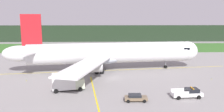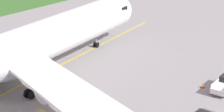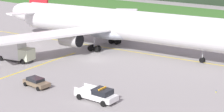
{
  "view_description": "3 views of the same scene",
  "coord_description": "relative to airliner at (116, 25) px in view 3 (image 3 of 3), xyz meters",
  "views": [
    {
      "loc": [
        -2.0,
        -55.44,
        15.34
      ],
      "look_at": [
        -0.19,
        6.43,
        4.51
      ],
      "focal_mm": 36.54,
      "sensor_mm": 36.0,
      "label": 1
    },
    {
      "loc": [
        -33.94,
        -32.99,
        23.08
      ],
      "look_at": [
        5.32,
        -1.53,
        4.25
      ],
      "focal_mm": 64.61,
      "sensor_mm": 36.0,
      "label": 2
    },
    {
      "loc": [
        43.61,
        -47.42,
        18.08
      ],
      "look_at": [
        8.07,
        -4.61,
        2.95
      ],
      "focal_mm": 59.8,
      "sensor_mm": 36.0,
      "label": 3
    }
  ],
  "objects": [
    {
      "name": "taxiway_centerline_main",
      "position": [
        0.53,
        0.07,
        -4.92
      ],
      "size": [
        71.1,
        9.32,
        0.01
      ],
      "primitive_type": "cube",
      "rotation": [
        0.0,
        0.0,
        0.13
      ],
      "color": "yellow",
      "rests_on": "ground"
    },
    {
      "name": "taxiway_edge_light_east",
      "position": [
        25.66,
        -10.18,
        -4.72
      ],
      "size": [
        0.12,
        0.12,
        0.38
      ],
      "color": "yellow",
      "rests_on": "ground"
    },
    {
      "name": "staff_car",
      "position": [
        4.97,
        -24.17,
        -4.23
      ],
      "size": [
        4.18,
        2.08,
        1.3
      ],
      "color": "brown",
      "rests_on": "ground"
    },
    {
      "name": "ops_pickup_truck",
      "position": [
        15.2,
        -22.6,
        -4.02
      ],
      "size": [
        5.86,
        2.6,
        1.94
      ],
      "color": "white",
      "rests_on": "ground"
    },
    {
      "name": "taxiway_centerline_spur",
      "position": [
        -2.17,
        -24.05,
        -4.92
      ],
      "size": [
        4.57,
        33.73,
        0.01
      ],
      "primitive_type": "cube",
      "rotation": [
        0.0,
        0.0,
        -1.44
      ],
      "color": "yellow",
      "rests_on": "ground"
    },
    {
      "name": "taxiway_edge_light_west",
      "position": [
        -19.55,
        -10.18,
        -4.7
      ],
      "size": [
        0.12,
        0.12,
        0.42
      ],
      "color": "yellow",
      "rests_on": "ground"
    },
    {
      "name": "catering_truck",
      "position": [
        -8.54,
        -17.84,
        -2.98
      ],
      "size": [
        6.92,
        3.89,
        3.91
      ],
      "color": "beige",
      "rests_on": "ground"
    },
    {
      "name": "ground",
      "position": [
        1.49,
        -8.28,
        -4.93
      ],
      "size": [
        320.0,
        320.0,
        0.0
      ],
      "primitive_type": "plane",
      "color": "gray"
    },
    {
      "name": "airliner",
      "position": [
        0.0,
        0.0,
        0.0
      ],
      "size": [
        55.59,
        48.02,
        15.91
      ],
      "color": "silver",
      "rests_on": "ground"
    },
    {
      "name": "apron_cone",
      "position": [
        13.82,
        -19.85,
        -4.62
      ],
      "size": [
        0.5,
        0.5,
        0.64
      ],
      "color": "black",
      "rests_on": "ground"
    }
  ]
}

